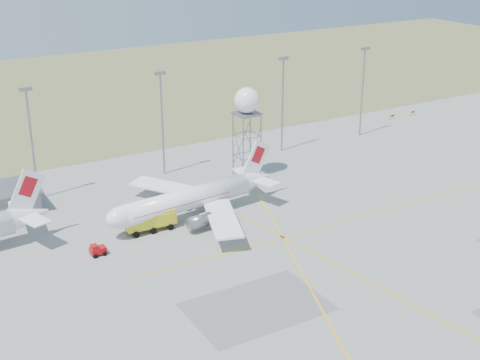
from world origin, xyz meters
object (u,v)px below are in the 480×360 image
baggage_tug (98,251)px  fire_truck (151,221)px  radar_tower (247,127)px  airliner_main (190,199)px

baggage_tug → fire_truck: bearing=18.4°
radar_tower → fire_truck: (-25.97, -13.15, -8.38)m
airliner_main → fire_truck: size_ratio=3.87×
radar_tower → fire_truck: radar_tower is taller
airliner_main → fire_truck: 7.97m
airliner_main → baggage_tug: airliner_main is taller
airliner_main → radar_tower: bearing=-152.9°
fire_truck → baggage_tug: size_ratio=3.54×
airliner_main → radar_tower: (18.30, 11.97, 6.58)m
airliner_main → fire_truck: (-7.67, -1.19, -1.80)m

